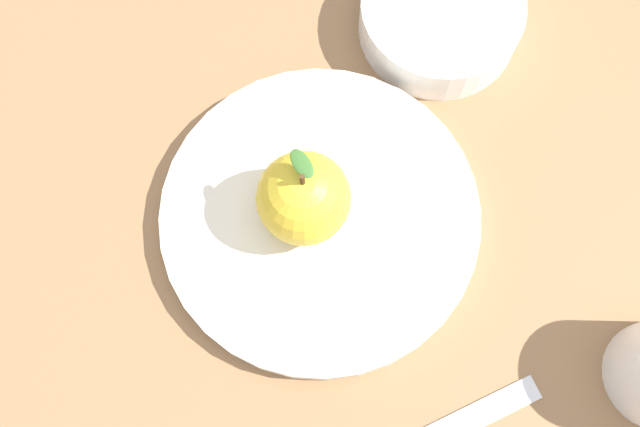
{
  "coord_description": "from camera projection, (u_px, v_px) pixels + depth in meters",
  "views": [
    {
      "loc": [
        -0.12,
        0.02,
        0.56
      ],
      "look_at": [
        0.05,
        0.02,
        0.02
      ],
      "focal_mm": 42.03,
      "sensor_mm": 36.0,
      "label": 1
    }
  ],
  "objects": [
    {
      "name": "ground_plane",
      "position": [
        344.0,
        278.0,
        0.57
      ],
      "size": [
        2.4,
        2.4,
        0.0
      ],
      "primitive_type": "plane",
      "color": "olive"
    },
    {
      "name": "dinner_plate",
      "position": [
        320.0,
        217.0,
        0.58
      ],
      "size": [
        0.25,
        0.25,
        0.02
      ],
      "color": "silver",
      "rests_on": "ground_plane"
    },
    {
      "name": "apple",
      "position": [
        304.0,
        198.0,
        0.54
      ],
      "size": [
        0.07,
        0.07,
        0.08
      ],
      "color": "gold",
      "rests_on": "dinner_plate"
    },
    {
      "name": "side_bowl",
      "position": [
        441.0,
        14.0,
        0.61
      ],
      "size": [
        0.13,
        0.13,
        0.04
      ],
      "color": "white",
      "rests_on": "ground_plane"
    }
  ]
}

